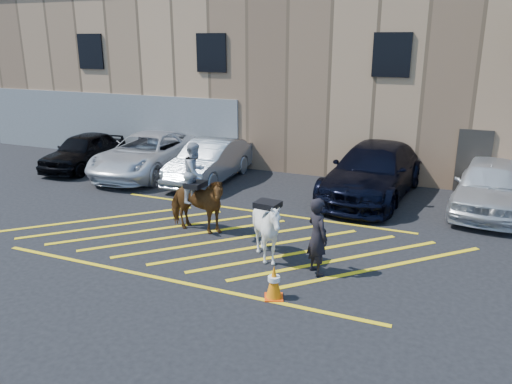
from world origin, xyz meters
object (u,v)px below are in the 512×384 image
at_px(car_white_suv, 489,186).
at_px(car_black_suv, 84,151).
at_px(car_blue_suv, 373,171).
at_px(mounted_bay, 196,197).
at_px(handler, 317,236).
at_px(traffic_cone, 274,282).
at_px(car_white_pickup, 147,154).
at_px(saddled_white, 268,229).
at_px(car_silver_sedan, 210,161).

bearing_deg(car_white_suv, car_black_suv, -172.01).
height_order(car_blue_suv, car_white_suv, car_blue_suv).
height_order(car_white_suv, mounted_bay, mounted_bay).
distance_m(car_blue_suv, handler, 6.37).
distance_m(car_black_suv, traffic_cone, 13.17).
bearing_deg(car_white_pickup, mounted_bay, -49.06).
relative_size(car_white_pickup, car_white_suv, 1.19).
bearing_deg(saddled_white, traffic_cone, -64.33).
xyz_separation_m(mounted_bay, traffic_cone, (3.28, -2.65, -0.65)).
relative_size(handler, saddled_white, 1.12).
xyz_separation_m(handler, mounted_bay, (-3.76, 1.18, 0.12)).
relative_size(car_white_pickup, mounted_bay, 2.26).
bearing_deg(traffic_cone, saddled_white, 115.67).
distance_m(car_black_suv, car_blue_suv, 11.68).
height_order(car_black_suv, car_white_suv, car_white_suv).
bearing_deg(car_silver_sedan, car_blue_suv, 3.05).
height_order(handler, mounted_bay, mounted_bay).
relative_size(car_blue_suv, handler, 3.35).
xyz_separation_m(car_silver_sedan, mounted_bay, (2.09, -4.76, 0.25)).
bearing_deg(car_white_suv, traffic_cone, -112.48).
height_order(car_silver_sedan, saddled_white, saddled_white).
xyz_separation_m(car_white_suv, saddled_white, (-4.95, -6.04, -0.01)).
bearing_deg(car_black_suv, handler, -31.36).
height_order(car_blue_suv, saddled_white, car_blue_suv).
height_order(car_white_pickup, saddled_white, saddled_white).
xyz_separation_m(car_black_suv, car_white_suv, (15.22, 0.52, 0.09)).
bearing_deg(car_silver_sedan, traffic_cone, -55.10).
bearing_deg(car_blue_suv, mounted_bay, -120.79).
bearing_deg(car_blue_suv, traffic_cone, -88.38).
height_order(car_white_pickup, mounted_bay, mounted_bay).
bearing_deg(saddled_white, car_white_pickup, 141.78).
bearing_deg(mounted_bay, car_black_suv, 150.00).
height_order(car_white_pickup, car_silver_sedan, car_white_pickup).
relative_size(car_blue_suv, saddled_white, 3.74).
xyz_separation_m(handler, traffic_cone, (-0.48, -1.47, -0.53)).
bearing_deg(mounted_bay, saddled_white, -22.25).
bearing_deg(car_blue_suv, car_white_suv, 3.31).
bearing_deg(car_white_pickup, car_blue_suv, -2.00).
relative_size(car_silver_sedan, mounted_bay, 1.84).
distance_m(car_black_suv, car_white_pickup, 2.92).
xyz_separation_m(car_silver_sedan, car_blue_suv, (5.97, 0.42, 0.11)).
bearing_deg(car_silver_sedan, mounted_bay, -67.32).
bearing_deg(car_white_pickup, traffic_cone, -46.96).
distance_m(car_white_pickup, handler, 10.50).
bearing_deg(car_blue_suv, saddled_white, -96.56).
xyz_separation_m(saddled_white, traffic_cone, (0.78, -1.63, -0.45)).
distance_m(car_white_suv, handler, 7.21).
height_order(car_black_suv, car_silver_sedan, car_silver_sedan).
height_order(mounted_bay, saddled_white, mounted_bay).
xyz_separation_m(car_white_pickup, traffic_cone, (8.16, -7.44, -0.43)).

